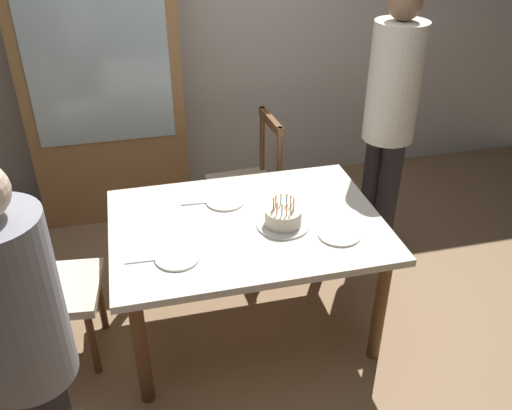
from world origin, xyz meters
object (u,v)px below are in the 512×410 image
chair_upholstered (36,279)px  person_guest (390,114)px  plate_near_guest (339,234)px  chair_spindle_back (247,186)px  birthday_cake (283,218)px  plate_near_celebrant (178,257)px  china_cabinet (104,94)px  dining_table (247,235)px  person_celebrant (25,345)px  plate_far_side (225,201)px

chair_upholstered → person_guest: bearing=13.1°
plate_near_guest → chair_upholstered: 1.58m
chair_spindle_back → person_guest: 1.07m
chair_spindle_back → person_guest: person_guest is taller
birthday_cake → plate_near_guest: (0.26, -0.16, -0.04)m
chair_upholstered → person_guest: size_ratio=0.53×
plate_near_celebrant → china_cabinet: china_cabinet is taller
dining_table → person_celebrant: person_celebrant is taller
person_guest → china_cabinet: bearing=149.3°
china_cabinet → chair_spindle_back: bearing=-38.8°
plate_far_side → chair_spindle_back: size_ratio=0.23×
plate_near_celebrant → chair_upholstered: size_ratio=0.23×
dining_table → chair_upholstered: chair_upholstered is taller
person_celebrant → chair_spindle_back: bearing=55.6°
plate_near_celebrant → chair_upholstered: bearing=160.3°
plate_far_side → person_guest: 1.19m
birthday_cake → plate_near_celebrant: (-0.58, -0.16, -0.04)m
birthday_cake → chair_upholstered: bearing=175.6°
chair_upholstered → dining_table: bearing=-1.2°
plate_far_side → chair_upholstered: chair_upholstered is taller
plate_near_celebrant → person_celebrant: bearing=-132.5°
plate_near_celebrant → chair_spindle_back: chair_spindle_back is taller
birthday_cake → china_cabinet: bearing=118.3°
china_cabinet → plate_far_side: bearing=-64.6°
chair_upholstered → chair_spindle_back: bearing=32.2°
plate_near_guest → chair_upholstered: bearing=170.6°
person_celebrant → plate_near_celebrant: bearing=47.5°
birthday_cake → dining_table: bearing=156.7°
person_guest → china_cabinet: china_cabinet is taller
plate_near_guest → chair_spindle_back: 1.13m
plate_far_side → china_cabinet: bearing=115.4°
chair_upholstered → person_celebrant: bearing=-82.0°
birthday_cake → china_cabinet: size_ratio=0.15×
plate_near_guest → person_celebrant: size_ratio=0.14×
chair_upholstered → china_cabinet: (0.41, 1.54, 0.42)m
person_celebrant → dining_table: bearing=41.6°
dining_table → birthday_cake: bearing=-23.3°
birthday_cake → china_cabinet: china_cabinet is taller
dining_table → plate_far_side: (-0.07, 0.23, 0.09)m
dining_table → birthday_cake: 0.23m
dining_table → person_guest: (1.04, 0.52, 0.40)m
person_celebrant → china_cabinet: size_ratio=0.86×
dining_table → chair_upholstered: 1.12m
plate_near_celebrant → china_cabinet: bearing=99.6°
plate_near_celebrant → chair_spindle_back: bearing=61.4°
birthday_cake → plate_near_guest: birthday_cake is taller
plate_far_side → china_cabinet: size_ratio=0.12×
dining_table → chair_spindle_back: size_ratio=1.52×
person_celebrant → person_guest: 2.46m
chair_spindle_back → dining_table: bearing=-102.7°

